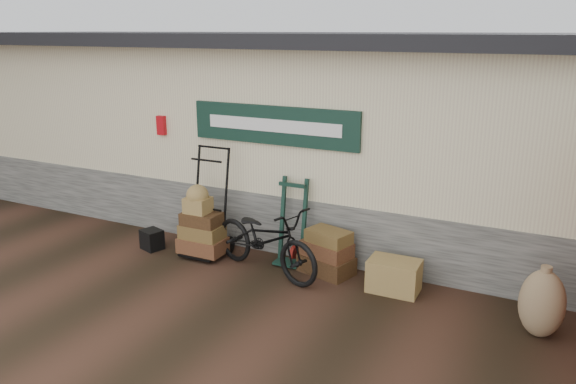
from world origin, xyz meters
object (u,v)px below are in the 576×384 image
at_px(porter_trolley, 208,201).
at_px(black_trunk, 152,239).
at_px(bicycle, 265,235).
at_px(green_barrow, 292,222).
at_px(suitcase_stack, 327,251).
at_px(wicker_hamper, 394,276).

relative_size(porter_trolley, black_trunk, 5.34).
distance_m(black_trunk, bicycle, 2.02).
distance_m(green_barrow, suitcase_stack, 0.67).
xyz_separation_m(suitcase_stack, black_trunk, (-2.74, -0.39, -0.17)).
xyz_separation_m(suitcase_stack, wicker_hamper, (1.00, -0.13, -0.11)).
xyz_separation_m(green_barrow, black_trunk, (-2.15, -0.51, -0.47)).
distance_m(porter_trolley, green_barrow, 1.31).
xyz_separation_m(green_barrow, bicycle, (-0.17, -0.49, -0.07)).
relative_size(wicker_hamper, bicycle, 0.34).
bearing_deg(green_barrow, suitcase_stack, -11.33).
bearing_deg(green_barrow, wicker_hamper, -9.26).
bearing_deg(wicker_hamper, suitcase_stack, 172.58).
bearing_deg(black_trunk, bicycle, 0.60).
bearing_deg(suitcase_stack, bicycle, -153.66).
relative_size(suitcase_stack, wicker_hamper, 1.12).
bearing_deg(suitcase_stack, black_trunk, -171.79).
relative_size(suitcase_stack, black_trunk, 2.36).
height_order(black_trunk, bicycle, bicycle).
distance_m(suitcase_stack, bicycle, 0.87).
height_order(suitcase_stack, bicycle, bicycle).
xyz_separation_m(porter_trolley, green_barrow, (1.28, 0.23, -0.20)).
distance_m(green_barrow, wicker_hamper, 1.65).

